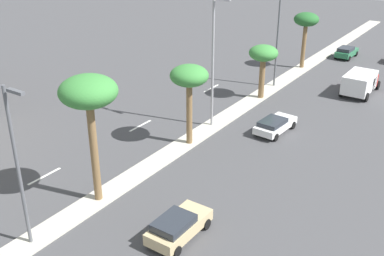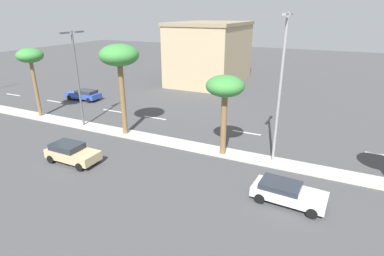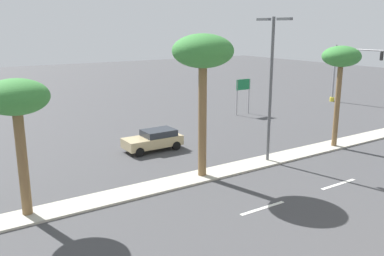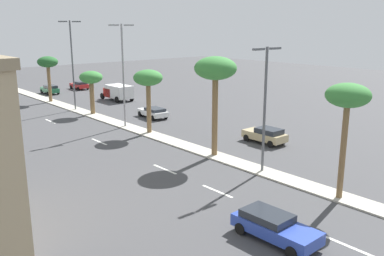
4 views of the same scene
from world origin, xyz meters
The scene contains 21 objects.
ground_plane centered at (0.00, 36.29, 0.00)m, with size 160.00×160.00×0.00m, color #424244.
median_curb centered at (0.00, 46.65, 0.06)m, with size 1.80×93.31×0.12m, color #B7B2A3.
lane_stripe_front centered at (-5.24, 12.08, 0.01)m, with size 0.20×2.80×0.01m, color silver.
lane_stripe_rear centered at (-5.24, 21.48, 0.01)m, with size 0.20×2.80×0.01m, color silver.
lane_stripe_leading centered at (-5.24, 27.27, 0.01)m, with size 0.20×2.80×0.01m, color silver.
lane_stripe_near centered at (-5.24, 37.61, 0.01)m, with size 0.20×2.80×0.01m, color silver.
lane_stripe_mid centered at (-5.24, 49.16, 0.01)m, with size 0.20×2.80×0.01m, color silver.
palm_tree_near centered at (-0.22, 15.53, 6.42)m, with size 2.70×2.70×7.30m.
palm_tree_center centered at (0.03, 27.27, 7.16)m, with size 3.46×3.46×8.24m.
palm_tree_trailing centered at (0.27, 37.16, 5.48)m, with size 2.94×2.94×6.40m.
palm_tree_leading centered at (0.37, 49.48, 4.39)m, with size 2.80×2.80×5.28m.
palm_tree_front centered at (-0.15, 61.27, 5.53)m, with size 2.86×2.86×6.45m.
street_lamp_inboard centered at (0.00, 22.03, 5.55)m, with size 2.90×0.24×9.19m.
street_lamp_trailing centered at (-0.14, 41.13, 6.39)m, with size 2.90×0.24×10.83m.
street_lamp_near centered at (-0.06, 53.45, 6.63)m, with size 2.90×0.24×11.28m.
sedan_blue_mid centered at (-7.50, 15.00, 0.74)m, with size 2.06×4.64×1.36m.
sedan_tan_front centered at (6.47, 27.06, 0.78)m, with size 1.99×4.19×1.47m.
sedan_white_rear centered at (4.92, 42.97, 0.70)m, with size 2.23×4.43×1.25m.
sedan_red_far centered at (8.75, 70.24, 0.74)m, with size 1.93×4.02×1.38m.
sedan_green_trailing centered at (2.80, 68.64, 0.76)m, with size 2.02×4.01×1.42m.
box_truck centered at (8.05, 56.29, 1.26)m, with size 2.72×5.45×2.26m.
Camera 4 is at (-23.45, 2.94, 10.72)m, focal length 38.97 mm.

